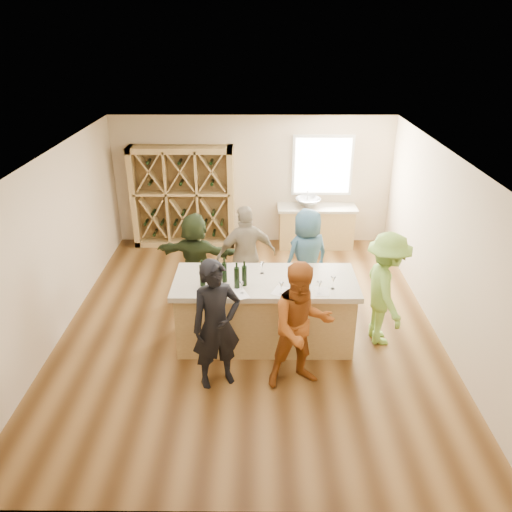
{
  "coord_description": "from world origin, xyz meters",
  "views": [
    {
      "loc": [
        0.15,
        -6.99,
        4.55
      ],
      "look_at": [
        0.1,
        0.2,
        1.15
      ],
      "focal_mm": 35.0,
      "sensor_mm": 36.0,
      "label": 1
    }
  ],
  "objects_px": {
    "sink": "(308,202)",
    "wine_bottle_e": "(244,276)",
    "wine_bottle_b": "(217,280)",
    "person_far_left": "(196,257)",
    "wine_bottle_a": "(202,275)",
    "person_near_right": "(302,326)",
    "tasting_counter_base": "(265,313)",
    "person_near_left": "(216,325)",
    "wine_rack": "(183,197)",
    "person_server": "(385,289)",
    "wine_bottle_d": "(237,278)",
    "person_far_mid": "(246,256)",
    "person_far_right": "(307,257)",
    "wine_bottle_c": "(224,272)"
  },
  "relations": [
    {
      "from": "tasting_counter_base",
      "to": "person_far_mid",
      "type": "distance_m",
      "value": 1.32
    },
    {
      "from": "sink",
      "to": "person_near_right",
      "type": "height_order",
      "value": "person_near_right"
    },
    {
      "from": "tasting_counter_base",
      "to": "wine_bottle_a",
      "type": "bearing_deg",
      "value": -168.5
    },
    {
      "from": "tasting_counter_base",
      "to": "wine_bottle_d",
      "type": "xyz_separation_m",
      "value": [
        -0.41,
        -0.25,
        0.74
      ]
    },
    {
      "from": "person_near_left",
      "to": "person_server",
      "type": "bearing_deg",
      "value": -0.46
    },
    {
      "from": "sink",
      "to": "person_near_right",
      "type": "bearing_deg",
      "value": -95.99
    },
    {
      "from": "tasting_counter_base",
      "to": "person_far_right",
      "type": "distance_m",
      "value": 1.5
    },
    {
      "from": "person_server",
      "to": "tasting_counter_base",
      "type": "bearing_deg",
      "value": 87.09
    },
    {
      "from": "wine_rack",
      "to": "wine_bottle_a",
      "type": "distance_m",
      "value": 4.01
    },
    {
      "from": "wine_bottle_a",
      "to": "person_far_left",
      "type": "bearing_deg",
      "value": 100.97
    },
    {
      "from": "wine_bottle_a",
      "to": "person_far_left",
      "type": "relative_size",
      "value": 0.2
    },
    {
      "from": "person_far_mid",
      "to": "wine_bottle_b",
      "type": "bearing_deg",
      "value": 59.05
    },
    {
      "from": "wine_bottle_e",
      "to": "sink",
      "type": "bearing_deg",
      "value": 71.82
    },
    {
      "from": "tasting_counter_base",
      "to": "person_far_right",
      "type": "relative_size",
      "value": 1.52
    },
    {
      "from": "wine_rack",
      "to": "person_far_left",
      "type": "relative_size",
      "value": 1.37
    },
    {
      "from": "wine_bottle_e",
      "to": "person_near_right",
      "type": "bearing_deg",
      "value": -46.72
    },
    {
      "from": "person_far_right",
      "to": "person_server",
      "type": "bearing_deg",
      "value": 104.29
    },
    {
      "from": "person_near_right",
      "to": "wine_bottle_a",
      "type": "bearing_deg",
      "value": 135.04
    },
    {
      "from": "wine_bottle_c",
      "to": "person_near_right",
      "type": "bearing_deg",
      "value": -40.83
    },
    {
      "from": "tasting_counter_base",
      "to": "wine_bottle_a",
      "type": "height_order",
      "value": "wine_bottle_a"
    },
    {
      "from": "wine_bottle_b",
      "to": "person_far_mid",
      "type": "bearing_deg",
      "value": 75.78
    },
    {
      "from": "wine_rack",
      "to": "person_far_right",
      "type": "relative_size",
      "value": 1.28
    },
    {
      "from": "sink",
      "to": "wine_bottle_e",
      "type": "relative_size",
      "value": 1.79
    },
    {
      "from": "wine_bottle_b",
      "to": "person_far_left",
      "type": "bearing_deg",
      "value": 107.58
    },
    {
      "from": "wine_bottle_c",
      "to": "person_far_mid",
      "type": "relative_size",
      "value": 0.17
    },
    {
      "from": "tasting_counter_base",
      "to": "person_near_left",
      "type": "distance_m",
      "value": 1.26
    },
    {
      "from": "tasting_counter_base",
      "to": "wine_rack",
      "type": "bearing_deg",
      "value": 114.99
    },
    {
      "from": "tasting_counter_base",
      "to": "person_near_left",
      "type": "height_order",
      "value": "person_near_left"
    },
    {
      "from": "wine_bottle_c",
      "to": "person_far_mid",
      "type": "xyz_separation_m",
      "value": [
        0.29,
        1.29,
        -0.34
      ]
    },
    {
      "from": "wine_bottle_a",
      "to": "wine_bottle_b",
      "type": "distance_m",
      "value": 0.24
    },
    {
      "from": "person_far_mid",
      "to": "person_server",
      "type": "bearing_deg",
      "value": 134.26
    },
    {
      "from": "wine_rack",
      "to": "wine_bottle_d",
      "type": "bearing_deg",
      "value": -71.52
    },
    {
      "from": "person_near_left",
      "to": "person_far_left",
      "type": "distance_m",
      "value": 2.41
    },
    {
      "from": "person_near_left",
      "to": "person_far_mid",
      "type": "height_order",
      "value": "person_near_left"
    },
    {
      "from": "wine_bottle_d",
      "to": "person_far_mid",
      "type": "distance_m",
      "value": 1.51
    },
    {
      "from": "wine_bottle_c",
      "to": "person_near_left",
      "type": "xyz_separation_m",
      "value": [
        -0.06,
        -0.91,
        -0.31
      ]
    },
    {
      "from": "tasting_counter_base",
      "to": "wine_bottle_c",
      "type": "xyz_separation_m",
      "value": [
        -0.6,
        -0.07,
        0.73
      ]
    },
    {
      "from": "sink",
      "to": "wine_bottle_e",
      "type": "bearing_deg",
      "value": -108.18
    },
    {
      "from": "wine_bottle_a",
      "to": "wine_bottle_d",
      "type": "distance_m",
      "value": 0.5
    },
    {
      "from": "wine_bottle_a",
      "to": "wine_rack",
      "type": "bearing_deg",
      "value": 102.02
    },
    {
      "from": "wine_bottle_e",
      "to": "person_far_left",
      "type": "height_order",
      "value": "person_far_left"
    },
    {
      "from": "tasting_counter_base",
      "to": "wine_bottle_c",
      "type": "height_order",
      "value": "wine_bottle_c"
    },
    {
      "from": "wine_rack",
      "to": "sink",
      "type": "xyz_separation_m",
      "value": [
        2.7,
        -0.07,
        -0.09
      ]
    },
    {
      "from": "wine_bottle_c",
      "to": "person_server",
      "type": "xyz_separation_m",
      "value": [
        2.4,
        0.11,
        -0.33
      ]
    },
    {
      "from": "person_near_left",
      "to": "person_far_left",
      "type": "relative_size",
      "value": 1.15
    },
    {
      "from": "wine_bottle_b",
      "to": "person_far_left",
      "type": "relative_size",
      "value": 0.18
    },
    {
      "from": "person_server",
      "to": "person_far_right",
      "type": "relative_size",
      "value": 1.05
    },
    {
      "from": "person_far_left",
      "to": "wine_bottle_e",
      "type": "bearing_deg",
      "value": 130.16
    },
    {
      "from": "tasting_counter_base",
      "to": "wine_bottle_a",
      "type": "xyz_separation_m",
      "value": [
        -0.91,
        -0.18,
        0.74
      ]
    },
    {
      "from": "wine_bottle_a",
      "to": "person_near_right",
      "type": "xyz_separation_m",
      "value": [
        1.38,
        -0.81,
        -0.33
      ]
    }
  ]
}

